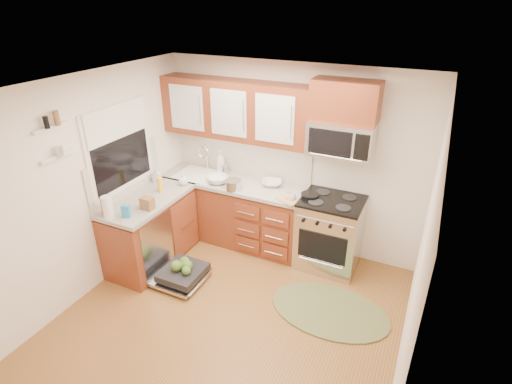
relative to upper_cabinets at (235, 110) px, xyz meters
The scene contains 38 objects.
floor 2.55m from the upper_cabinets, 65.28° to the right, with size 3.50×3.50×0.00m, color brown.
ceiling 1.84m from the upper_cabinets, 65.28° to the right, with size 3.50×3.50×0.00m, color white.
wall_back 0.97m from the upper_cabinets, 13.57° to the left, with size 3.50×0.04×2.50m, color silver.
wall_front 3.46m from the upper_cabinets, 77.70° to the right, with size 3.50×0.04×2.50m, color silver.
wall_left 1.98m from the upper_cabinets, 123.06° to the right, with size 0.04×3.50×2.50m, color silver.
wall_right 3.00m from the upper_cabinets, 32.47° to the right, with size 0.04×3.50×2.50m, color silver.
base_cabinet_back 1.46m from the upper_cabinets, 90.00° to the right, with size 2.05×0.60×0.85m, color maroon.
base_cabinet_left 1.93m from the upper_cabinets, 124.62° to the right, with size 0.60×1.25×0.85m, color maroon.
countertop_back 0.98m from the upper_cabinets, 90.00° to the right, with size 2.07×0.64×0.05m, color #AAA49C.
countertop_left 1.60m from the upper_cabinets, 124.25° to the right, with size 0.64×1.27×0.05m, color #AAA49C.
backsplash_back 0.68m from the upper_cabinets, 90.00° to the left, with size 2.05×0.02×0.57m, color beige.
backsplash_left 1.60m from the upper_cabinets, 133.89° to the right, with size 0.02×1.25×0.57m, color beige.
upper_cabinets is the anchor object (origin of this frame).
cabinet_over_mw 1.43m from the upper_cabinets, ahead, with size 0.76×0.35×0.47m, color maroon.
range 1.99m from the upper_cabinets, ahead, with size 0.76×0.64×0.95m, color silver, non-canonical shape.
microwave 1.42m from the upper_cabinets, ahead, with size 0.76×0.38×0.40m, color silver, non-canonical shape.
sink 1.21m from the upper_cabinets, 163.55° to the right, with size 0.62×0.50×0.26m, color white, non-canonical shape.
dishwasher 2.19m from the upper_cabinets, 96.04° to the right, with size 0.70×0.60×0.20m, color silver, non-canonical shape.
window 1.51m from the upper_cabinets, 133.21° to the right, with size 0.03×1.05×1.05m, color white, non-canonical shape.
window_blind 1.46m from the upper_cabinets, 132.50° to the right, with size 0.02×0.96×0.40m, color white.
shelf_upper 2.17m from the upper_cabinets, 117.33° to the right, with size 0.04×0.40×0.03m, color white.
shelf_lower 2.17m from the upper_cabinets, 117.33° to the right, with size 0.04×0.40×0.03m, color white.
rug 2.71m from the upper_cabinets, 30.70° to the right, with size 1.34×0.87×0.02m, color brown, non-canonical shape.
skillet 1.45m from the upper_cabinets, ahead, with size 0.23×0.23×0.04m, color black.
stock_pot 0.96m from the upper_cabinets, 68.90° to the right, with size 0.22×0.22×0.13m, color silver.
cutting_board 1.35m from the upper_cabinets, 21.42° to the right, with size 0.28×0.18×0.02m, color #B47952.
canister 0.90m from the upper_cabinets, behind, with size 0.10×0.10×0.16m, color silver.
paper_towel_roll 1.97m from the upper_cabinets, 116.98° to the right, with size 0.12×0.12×0.25m, color white.
mustard_bottle 1.36m from the upper_cabinets, 129.26° to the right, with size 0.06×0.06×0.19m, color yellow.
red_bottle 2.00m from the upper_cabinets, 119.61° to the right, with size 0.06×0.06×0.21m, color #A80E1F.
wooden_box 1.62m from the upper_cabinets, 112.62° to the right, with size 0.15×0.11×0.15m, color brown.
blue_carton 1.86m from the upper_cabinets, 112.23° to the right, with size 0.09×0.06×0.15m, color #2A88C4.
bowl_a 1.07m from the upper_cabinets, ahead, with size 0.26×0.26×0.06m, color #999999.
bowl_b 0.95m from the upper_cabinets, 118.96° to the right, with size 0.30×0.30×0.09m, color #999999.
cup 1.33m from the upper_cabinets, 19.27° to the right, with size 0.12×0.12×0.10m, color #999999.
soap_bottle_a 0.83m from the upper_cabinets, behind, with size 0.13×0.13×0.33m, color #999999.
soap_bottle_b 1.37m from the upper_cabinets, 146.16° to the right, with size 0.09×0.10×0.21m, color #999999.
soap_bottle_c 1.14m from the upper_cabinets, 135.00° to the right, with size 0.13×0.13×0.17m, color #999999.
Camera 1 is at (1.68, -2.88, 3.21)m, focal length 28.00 mm.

